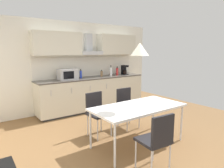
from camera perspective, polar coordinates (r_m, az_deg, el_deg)
ground_plane at (r=3.85m, az=3.10°, el=-16.95°), size 7.38×7.82×0.02m
wall_back at (r=5.78m, az=-13.49°, el=4.79°), size 5.91×0.10×2.51m
kitchen_counter at (r=5.88m, az=-5.46°, el=-2.60°), size 3.24×0.65×0.94m
backsplash_tile at (r=6.03m, az=-7.02°, el=4.93°), size 3.22×0.02×0.58m
upper_wall_cabinets at (r=5.87m, az=-6.41°, el=11.15°), size 3.22×0.40×0.60m
microwave at (r=5.44m, az=-12.57°, el=2.70°), size 0.48×0.35×0.28m
coffee_maker at (r=6.47m, az=3.52°, el=4.07°), size 0.18×0.19×0.30m
bottle_blue at (r=5.66m, az=-8.90°, el=2.77°), size 0.06×0.06×0.25m
bottle_brown at (r=5.98m, az=-2.98°, el=2.98°), size 0.07×0.07×0.20m
bottle_white at (r=6.08m, az=-0.30°, el=3.60°), size 0.08×0.08×0.32m
bottle_red at (r=6.29m, az=1.48°, el=3.62°), size 0.07×0.07×0.27m
dining_table at (r=3.64m, az=7.54°, el=-6.90°), size 1.70×0.84×0.72m
chair_far_left at (r=4.07m, az=-4.35°, el=-7.26°), size 0.43×0.43×0.87m
chair_near_left at (r=2.91m, az=12.79°, el=-14.59°), size 0.43×0.43×0.87m
chair_far_right at (r=4.50m, az=4.12°, el=-5.61°), size 0.41×0.41×0.87m
pendant_lamp at (r=3.49m, az=7.93°, el=9.83°), size 0.32×0.32×0.22m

